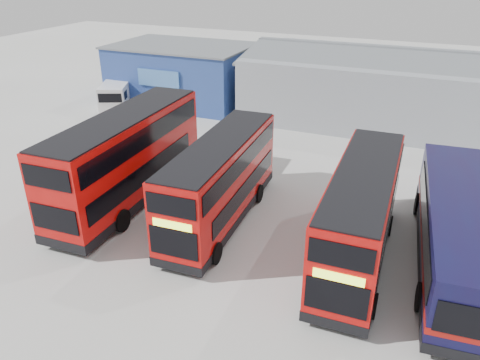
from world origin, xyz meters
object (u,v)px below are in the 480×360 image
double_decker_left (127,160)px  double_decker_right (360,217)px  office_block (183,73)px  panel_van (117,93)px  single_decker_blue (457,233)px  double_decker_centre (220,182)px  maintenance_shed (440,93)px

double_decker_left → double_decker_right: 12.62m
office_block → panel_van: (-4.22, -4.35, -1.25)m
office_block → single_decker_blue: size_ratio=0.98×
panel_van → single_decker_blue: bearing=-50.4°
double_decker_right → panel_van: bearing=146.4°
double_decker_right → panel_van: double_decker_right is taller
office_block → double_decker_left: bearing=-69.4°
double_decker_centre → maintenance_shed: bearing=62.1°
office_block → double_decker_right: office_block is taller
office_block → double_decker_right: (19.53, -19.12, -0.40)m
office_block → double_decker_left: 19.66m
office_block → double_decker_left: office_block is taller
office_block → double_decker_centre: 22.26m
maintenance_shed → double_decker_centre: maintenance_shed is taller
single_decker_blue → office_block: bearing=-42.2°
single_decker_blue → double_decker_centre: bearing=-2.6°
maintenance_shed → panel_van: bearing=-166.4°
double_decker_centre → single_decker_blue: bearing=-0.7°
double_decker_left → double_decker_right: double_decker_left is taller
maintenance_shed → panel_van: (-26.22, -6.36, -1.27)m
maintenance_shed → panel_van: size_ratio=5.25×
office_block → maintenance_shed: 22.09m
single_decker_blue → panel_van: size_ratio=2.16×
double_decker_centre → single_decker_blue: size_ratio=0.83×
double_decker_left → maintenance_shed: bearing=-128.8°
maintenance_shed → single_decker_blue: bearing=-85.6°
maintenance_shed → single_decker_blue: 20.07m
double_decker_centre → panel_van: bearing=137.0°
single_decker_blue → panel_van: bearing=-31.0°
double_decker_left → double_decker_right: size_ratio=1.13×
maintenance_shed → double_decker_right: (-2.47, -21.13, -0.42)m
maintenance_shed → double_decker_right: maintenance_shed is taller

